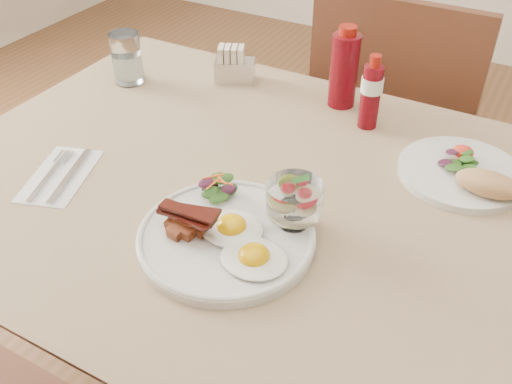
{
  "coord_description": "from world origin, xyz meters",
  "views": [
    {
      "loc": [
        0.32,
        -0.71,
        1.36
      ],
      "look_at": [
        -0.02,
        -0.09,
        0.82
      ],
      "focal_mm": 40.0,
      "sensor_mm": 36.0,
      "label": 1
    }
  ],
  "objects_px": {
    "hot_sauce_bottle": "(371,93)",
    "water_glass": "(127,61)",
    "fruit_cup": "(295,199)",
    "sugar_caddy": "(234,67)",
    "table": "(290,235)",
    "ketchup_bottle": "(344,69)",
    "main_plate": "(226,238)",
    "chair_far": "(393,132)",
    "second_plate": "(468,174)"
  },
  "relations": [
    {
      "from": "fruit_cup",
      "to": "second_plate",
      "type": "distance_m",
      "value": 0.35
    },
    {
      "from": "sugar_caddy",
      "to": "chair_far",
      "type": "bearing_deg",
      "value": 22.47
    },
    {
      "from": "chair_far",
      "to": "main_plate",
      "type": "distance_m",
      "value": 0.85
    },
    {
      "from": "sugar_caddy",
      "to": "hot_sauce_bottle",
      "type": "bearing_deg",
      "value": -31.28
    },
    {
      "from": "table",
      "to": "sugar_caddy",
      "type": "relative_size",
      "value": 12.75
    },
    {
      "from": "chair_far",
      "to": "second_plate",
      "type": "xyz_separation_m",
      "value": [
        0.25,
        -0.47,
        0.24
      ]
    },
    {
      "from": "main_plate",
      "to": "water_glass",
      "type": "bearing_deg",
      "value": 143.07
    },
    {
      "from": "main_plate",
      "to": "hot_sauce_bottle",
      "type": "relative_size",
      "value": 1.8
    },
    {
      "from": "hot_sauce_bottle",
      "to": "chair_far",
      "type": "bearing_deg",
      "value": 94.59
    },
    {
      "from": "water_glass",
      "to": "second_plate",
      "type": "bearing_deg",
      "value": -1.38
    },
    {
      "from": "fruit_cup",
      "to": "sugar_caddy",
      "type": "bearing_deg",
      "value": 130.69
    },
    {
      "from": "second_plate",
      "to": "water_glass",
      "type": "relative_size",
      "value": 1.94
    },
    {
      "from": "chair_far",
      "to": "main_plate",
      "type": "height_order",
      "value": "chair_far"
    },
    {
      "from": "main_plate",
      "to": "sugar_caddy",
      "type": "xyz_separation_m",
      "value": [
        -0.27,
        0.49,
        0.03
      ]
    },
    {
      "from": "chair_far",
      "to": "fruit_cup",
      "type": "bearing_deg",
      "value": -86.95
    },
    {
      "from": "ketchup_bottle",
      "to": "sugar_caddy",
      "type": "distance_m",
      "value": 0.27
    },
    {
      "from": "fruit_cup",
      "to": "water_glass",
      "type": "xyz_separation_m",
      "value": [
        -0.56,
        0.29,
        -0.01
      ]
    },
    {
      "from": "main_plate",
      "to": "ketchup_bottle",
      "type": "relative_size",
      "value": 1.59
    },
    {
      "from": "chair_far",
      "to": "second_plate",
      "type": "relative_size",
      "value": 4.11
    },
    {
      "from": "main_plate",
      "to": "hot_sauce_bottle",
      "type": "xyz_separation_m",
      "value": [
        0.07,
        0.44,
        0.07
      ]
    },
    {
      "from": "ketchup_bottle",
      "to": "main_plate",
      "type": "bearing_deg",
      "value": -88.66
    },
    {
      "from": "table",
      "to": "chair_far",
      "type": "relative_size",
      "value": 1.43
    },
    {
      "from": "chair_far",
      "to": "water_glass",
      "type": "bearing_deg",
      "value": -139.29
    },
    {
      "from": "chair_far",
      "to": "ketchup_bottle",
      "type": "distance_m",
      "value": 0.44
    },
    {
      "from": "main_plate",
      "to": "ketchup_bottle",
      "type": "height_order",
      "value": "ketchup_bottle"
    },
    {
      "from": "main_plate",
      "to": "table",
      "type": "bearing_deg",
      "value": 75.17
    },
    {
      "from": "fruit_cup",
      "to": "ketchup_bottle",
      "type": "xyz_separation_m",
      "value": [
        -0.09,
        0.43,
        0.02
      ]
    },
    {
      "from": "table",
      "to": "hot_sauce_bottle",
      "type": "bearing_deg",
      "value": 84.07
    },
    {
      "from": "ketchup_bottle",
      "to": "hot_sauce_bottle",
      "type": "relative_size",
      "value": 1.13
    },
    {
      "from": "fruit_cup",
      "to": "sugar_caddy",
      "type": "relative_size",
      "value": 0.86
    },
    {
      "from": "hot_sauce_bottle",
      "to": "water_glass",
      "type": "relative_size",
      "value": 1.33
    },
    {
      "from": "hot_sauce_bottle",
      "to": "sugar_caddy",
      "type": "bearing_deg",
      "value": 172.77
    },
    {
      "from": "main_plate",
      "to": "hot_sauce_bottle",
      "type": "distance_m",
      "value": 0.45
    },
    {
      "from": "hot_sauce_bottle",
      "to": "water_glass",
      "type": "distance_m",
      "value": 0.56
    },
    {
      "from": "chair_far",
      "to": "ketchup_bottle",
      "type": "relative_size",
      "value": 5.28
    },
    {
      "from": "main_plate",
      "to": "fruit_cup",
      "type": "xyz_separation_m",
      "value": [
        0.08,
        0.07,
        0.06
      ]
    },
    {
      "from": "chair_far",
      "to": "water_glass",
      "type": "relative_size",
      "value": 7.97
    },
    {
      "from": "water_glass",
      "to": "table",
      "type": "bearing_deg",
      "value": -21.99
    },
    {
      "from": "fruit_cup",
      "to": "water_glass",
      "type": "relative_size",
      "value": 0.77
    },
    {
      "from": "sugar_caddy",
      "to": "main_plate",
      "type": "bearing_deg",
      "value": -84.66
    },
    {
      "from": "hot_sauce_bottle",
      "to": "fruit_cup",
      "type": "bearing_deg",
      "value": -88.53
    },
    {
      "from": "second_plate",
      "to": "sugar_caddy",
      "type": "xyz_separation_m",
      "value": [
        -0.57,
        0.14,
        0.02
      ]
    },
    {
      "from": "fruit_cup",
      "to": "second_plate",
      "type": "bearing_deg",
      "value": 51.72
    },
    {
      "from": "fruit_cup",
      "to": "ketchup_bottle",
      "type": "distance_m",
      "value": 0.44
    },
    {
      "from": "ketchup_bottle",
      "to": "hot_sauce_bottle",
      "type": "height_order",
      "value": "ketchup_bottle"
    },
    {
      "from": "main_plate",
      "to": "fruit_cup",
      "type": "distance_m",
      "value": 0.12
    },
    {
      "from": "hot_sauce_bottle",
      "to": "sugar_caddy",
      "type": "height_order",
      "value": "hot_sauce_bottle"
    },
    {
      "from": "ketchup_bottle",
      "to": "hot_sauce_bottle",
      "type": "bearing_deg",
      "value": -36.16
    },
    {
      "from": "second_plate",
      "to": "chair_far",
      "type": "bearing_deg",
      "value": 118.29
    },
    {
      "from": "table",
      "to": "sugar_caddy",
      "type": "bearing_deg",
      "value": 133.28
    }
  ]
}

